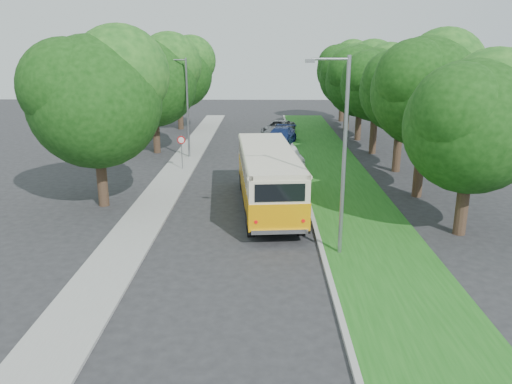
{
  "coord_description": "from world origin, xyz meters",
  "views": [
    {
      "loc": [
        1.14,
        -21.64,
        8.3
      ],
      "look_at": [
        0.78,
        1.6,
        1.5
      ],
      "focal_mm": 35.0,
      "sensor_mm": 36.0,
      "label": 1
    }
  ],
  "objects_px": {
    "vintage_bus": "(268,179)",
    "car_silver": "(266,179)",
    "car_blue": "(280,137)",
    "car_grey": "(278,128)",
    "lamppost_far": "(186,104)",
    "lamppost_near": "(342,151)",
    "car_white": "(287,156)"
  },
  "relations": [
    {
      "from": "vintage_bus",
      "to": "car_grey",
      "type": "relative_size",
      "value": 2.14
    },
    {
      "from": "lamppost_near",
      "to": "car_silver",
      "type": "xyz_separation_m",
      "value": [
        -2.93,
        9.83,
        -3.74
      ]
    },
    {
      "from": "lamppost_near",
      "to": "car_blue",
      "type": "distance_m",
      "value": 24.12
    },
    {
      "from": "car_white",
      "to": "car_silver",
      "type": "bearing_deg",
      "value": -120.15
    },
    {
      "from": "car_silver",
      "to": "car_white",
      "type": "xyz_separation_m",
      "value": [
        1.53,
        6.55,
        0.03
      ]
    },
    {
      "from": "lamppost_far",
      "to": "car_blue",
      "type": "height_order",
      "value": "lamppost_far"
    },
    {
      "from": "car_white",
      "to": "car_blue",
      "type": "xyz_separation_m",
      "value": [
        -0.22,
        7.42,
        0.11
      ]
    },
    {
      "from": "vintage_bus",
      "to": "car_silver",
      "type": "height_order",
      "value": "vintage_bus"
    },
    {
      "from": "car_silver",
      "to": "lamppost_far",
      "type": "bearing_deg",
      "value": 107.48
    },
    {
      "from": "lamppost_far",
      "to": "car_white",
      "type": "distance_m",
      "value": 8.54
    },
    {
      "from": "car_grey",
      "to": "vintage_bus",
      "type": "bearing_deg",
      "value": -74.24
    },
    {
      "from": "car_blue",
      "to": "car_grey",
      "type": "relative_size",
      "value": 1.04
    },
    {
      "from": "vintage_bus",
      "to": "lamppost_far",
      "type": "bearing_deg",
      "value": 111.38
    },
    {
      "from": "lamppost_near",
      "to": "car_blue",
      "type": "bearing_deg",
      "value": 93.87
    },
    {
      "from": "car_blue",
      "to": "lamppost_far",
      "type": "bearing_deg",
      "value": -129.5
    },
    {
      "from": "vintage_bus",
      "to": "car_white",
      "type": "distance_m",
      "value": 10.31
    },
    {
      "from": "lamppost_near",
      "to": "car_blue",
      "type": "xyz_separation_m",
      "value": [
        -1.61,
        23.8,
        -3.61
      ]
    },
    {
      "from": "lamppost_near",
      "to": "car_white",
      "type": "height_order",
      "value": "lamppost_near"
    },
    {
      "from": "lamppost_far",
      "to": "car_silver",
      "type": "relative_size",
      "value": 2.04
    },
    {
      "from": "lamppost_far",
      "to": "car_grey",
      "type": "bearing_deg",
      "value": 55.64
    },
    {
      "from": "car_blue",
      "to": "car_grey",
      "type": "bearing_deg",
      "value": 104.99
    },
    {
      "from": "vintage_bus",
      "to": "car_blue",
      "type": "height_order",
      "value": "vintage_bus"
    },
    {
      "from": "lamppost_far",
      "to": "car_grey",
      "type": "distance_m",
      "value": 13.29
    },
    {
      "from": "vintage_bus",
      "to": "car_silver",
      "type": "bearing_deg",
      "value": 86.62
    },
    {
      "from": "lamppost_far",
      "to": "vintage_bus",
      "type": "relative_size",
      "value": 0.7
    },
    {
      "from": "lamppost_far",
      "to": "car_grey",
      "type": "relative_size",
      "value": 1.49
    },
    {
      "from": "lamppost_near",
      "to": "car_silver",
      "type": "height_order",
      "value": "lamppost_near"
    },
    {
      "from": "lamppost_near",
      "to": "car_grey",
      "type": "bearing_deg",
      "value": 93.26
    },
    {
      "from": "car_white",
      "to": "lamppost_near",
      "type": "bearing_deg",
      "value": -102.12
    },
    {
      "from": "vintage_bus",
      "to": "car_white",
      "type": "bearing_deg",
      "value": 77.04
    },
    {
      "from": "lamppost_far",
      "to": "lamppost_near",
      "type": "bearing_deg",
      "value": -64.29
    },
    {
      "from": "car_silver",
      "to": "car_grey",
      "type": "xyz_separation_m",
      "value": [
        1.27,
        19.27,
        0.07
      ]
    }
  ]
}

